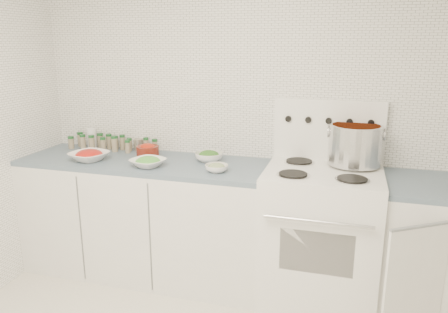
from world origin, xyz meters
TOP-DOWN VIEW (x-y plane):
  - room_walls at (0.00, 0.00)m, footprint 3.54×3.04m
  - counter_left at (-0.82, 1.19)m, footprint 1.85×0.62m
  - stove at (0.48, 1.19)m, footprint 0.76×0.70m
  - stock_pot at (0.67, 1.35)m, footprint 0.37×0.35m
  - bowl_tomato at (-1.21, 1.07)m, footprint 0.32×0.32m
  - bowl_snowpea at (-0.72, 1.04)m, footprint 0.29×0.29m
  - bowl_broccoli at (-0.35, 1.30)m, footprint 0.26×0.26m
  - bowl_zucchini at (-0.22, 1.06)m, footprint 0.19×0.19m
  - bowl_pepper at (-0.84, 1.28)m, footprint 0.17×0.17m
  - salt_canister at (-1.41, 1.44)m, footprint 0.11×0.11m
  - tin_can at (-1.00, 1.45)m, footprint 0.10×0.10m
  - spice_cluster at (-1.25, 1.40)m, footprint 0.76×0.16m

SIDE VIEW (x-z plane):
  - counter_left at x=-0.82m, z-range 0.00..0.90m
  - stove at x=0.48m, z-range -0.18..1.18m
  - bowl_zucchini at x=-0.22m, z-range 0.90..0.96m
  - bowl_snowpea at x=-0.72m, z-range 0.89..0.97m
  - bowl_tomato at x=-1.21m, z-range 0.89..0.98m
  - bowl_broccoli at x=-0.35m, z-range 0.90..0.98m
  - tin_can at x=-1.00m, z-range 0.90..1.00m
  - bowl_pepper at x=-0.84m, z-range 0.90..1.00m
  - spice_cluster at x=-1.25m, z-range 0.90..1.02m
  - salt_canister at x=-1.41m, z-range 0.90..1.06m
  - stock_pot at x=0.67m, z-range 0.96..1.22m
  - room_walls at x=0.00m, z-range 0.30..2.82m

